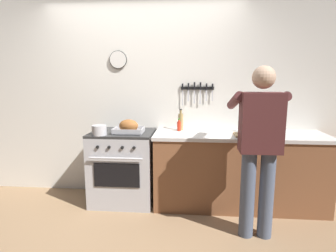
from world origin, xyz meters
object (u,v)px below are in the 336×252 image
object	(u,v)px
cutting_board	(250,135)
bottle_vinegar	(181,121)
person_cook	(259,142)
saucepan	(99,130)
roasting_pan	(129,127)
bottle_hot_sauce	(179,126)
stove	(123,167)
bottle_dish_soap	(243,125)

from	to	relation	value
cutting_board	bottle_vinegar	distance (m)	0.87
person_cook	saucepan	xyz separation A→B (m)	(-1.70, 0.42, 0.01)
saucepan	roasting_pan	bearing A→B (deg)	23.46
cutting_board	bottle_vinegar	xyz separation A→B (m)	(-0.81, 0.29, 0.10)
saucepan	bottle_vinegar	bearing A→B (deg)	23.52
roasting_pan	cutting_board	size ratio (longest dim) A/B	0.98
saucepan	bottle_hot_sauce	size ratio (longest dim) A/B	1.10
cutting_board	stove	bearing A→B (deg)	175.50
person_cook	bottle_vinegar	distance (m)	1.14
bottle_hot_sauce	bottle_dish_soap	xyz separation A→B (m)	(0.78, 0.02, 0.02)
saucepan	bottle_dish_soap	world-z (taller)	bottle_dish_soap
cutting_board	bottle_vinegar	size ratio (longest dim) A/B	1.35
person_cook	bottle_vinegar	xyz separation A→B (m)	(-0.78, 0.82, 0.06)
stove	roasting_pan	size ratio (longest dim) A/B	2.56
bottle_dish_soap	saucepan	bearing A→B (deg)	-168.14
roasting_pan	bottle_dish_soap	size ratio (longest dim) A/B	1.75
person_cook	roasting_pan	xyz separation A→B (m)	(-1.39, 0.56, 0.02)
cutting_board	bottle_hot_sauce	xyz separation A→B (m)	(-0.83, 0.23, 0.05)
bottle_vinegar	bottle_hot_sauce	distance (m)	0.09
person_cook	cutting_board	world-z (taller)	person_cook
stove	roasting_pan	xyz separation A→B (m)	(0.10, -0.09, 0.52)
roasting_pan	bottle_vinegar	size ratio (longest dim) A/B	1.32
person_cook	saucepan	distance (m)	1.75
stove	bottle_dish_soap	distance (m)	1.57
stove	bottle_hot_sauce	bearing A→B (deg)	8.92
stove	saucepan	size ratio (longest dim) A/B	5.33
roasting_pan	bottle_hot_sauce	xyz separation A→B (m)	(0.59, 0.20, -0.01)
bottle_hot_sauce	bottle_dish_soap	distance (m)	0.78
bottle_vinegar	saucepan	bearing A→B (deg)	-156.48
bottle_vinegar	bottle_dish_soap	xyz separation A→B (m)	(0.76, -0.05, -0.03)
cutting_board	bottle_dish_soap	xyz separation A→B (m)	(-0.04, 0.25, 0.07)
roasting_pan	cutting_board	world-z (taller)	roasting_pan
saucepan	bottle_hot_sauce	distance (m)	0.96
roasting_pan	bottle_dish_soap	world-z (taller)	bottle_dish_soap
saucepan	bottle_dish_soap	bearing A→B (deg)	11.86
bottle_hot_sauce	person_cook	bearing A→B (deg)	-43.47
saucepan	bottle_vinegar	xyz separation A→B (m)	(0.92, 0.40, 0.05)
roasting_pan	bottle_hot_sauce	distance (m)	0.62
saucepan	cutting_board	world-z (taller)	saucepan
bottle_vinegar	bottle_dish_soap	bearing A→B (deg)	-3.52
person_cook	saucepan	size ratio (longest dim) A/B	9.82
roasting_pan	saucepan	bearing A→B (deg)	-156.54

